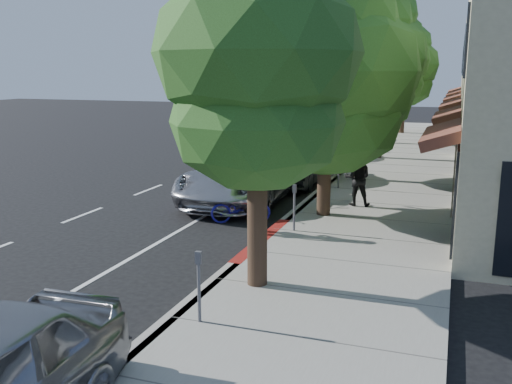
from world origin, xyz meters
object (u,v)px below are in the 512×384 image
at_px(street_tree_1, 327,75).
at_px(white_pickup, 312,142).
at_px(street_tree_0, 257,59).
at_px(street_tree_3, 382,52).
at_px(dark_suv_far, 340,128).
at_px(street_tree_4, 395,62).
at_px(dark_sedan, 300,164).
at_px(street_tree_2, 361,62).
at_px(silver_suv, 244,175).
at_px(street_tree_5, 404,66).
at_px(pedestrian, 358,178).
at_px(cyclist, 259,207).
at_px(bicycle, 241,208).

relative_size(street_tree_1, white_pickup, 1.19).
height_order(street_tree_0, white_pickup, street_tree_0).
distance_m(street_tree_3, dark_suv_far, 8.26).
height_order(street_tree_4, dark_suv_far, street_tree_4).
relative_size(street_tree_4, dark_sedan, 1.60).
height_order(street_tree_2, white_pickup, street_tree_2).
xyz_separation_m(silver_suv, dark_sedan, (1.01, 3.50, -0.11)).
bearing_deg(white_pickup, dark_sedan, -88.19).
xyz_separation_m(street_tree_5, dark_suv_far, (-3.10, -5.69, -3.72)).
bearing_deg(street_tree_5, dark_sedan, -96.28).
xyz_separation_m(street_tree_2, silver_suv, (-3.10, -4.50, -3.77)).
xyz_separation_m(street_tree_1, dark_sedan, (-2.09, 5.00, -3.47)).
height_order(street_tree_1, street_tree_3, street_tree_3).
distance_m(street_tree_1, street_tree_2, 6.01).
relative_size(white_pickup, pedestrian, 3.45).
relative_size(street_tree_2, white_pickup, 1.27).
bearing_deg(street_tree_2, cyclist, -98.00).
relative_size(street_tree_3, pedestrian, 4.67).
bearing_deg(dark_suv_far, dark_sedan, -82.70).
distance_m(cyclist, dark_sedan, 7.51).
bearing_deg(pedestrian, bicycle, 36.37).
bearing_deg(pedestrian, cyclist, 57.38).
height_order(cyclist, silver_suv, silver_suv).
relative_size(street_tree_2, street_tree_3, 0.93).
relative_size(street_tree_5, silver_suv, 1.17).
bearing_deg(dark_suv_far, cyclist, -81.78).
bearing_deg(street_tree_5, cyclist, -92.57).
bearing_deg(street_tree_1, dark_suv_far, 99.61).
bearing_deg(street_tree_0, silver_suv, 112.46).
relative_size(cyclist, dark_suv_far, 0.33).
xyz_separation_m(white_pickup, pedestrian, (3.83, -9.58, 0.15)).
bearing_deg(dark_sedan, street_tree_0, -78.84).
bearing_deg(silver_suv, dark_suv_far, 91.10).
bearing_deg(bicycle, street_tree_4, -31.04).
xyz_separation_m(bicycle, dark_sedan, (0.09, 6.22, 0.32)).
distance_m(street_tree_2, street_tree_4, 12.00).
bearing_deg(street_tree_3, street_tree_5, 90.00).
bearing_deg(street_tree_4, bicycle, -96.47).
relative_size(street_tree_0, dark_suv_far, 1.39).
xyz_separation_m(street_tree_2, dark_suv_far, (-3.10, 12.31, -3.77)).
distance_m(street_tree_1, pedestrian, 3.64).
relative_size(cyclist, silver_suv, 0.26).
height_order(street_tree_0, bicycle, street_tree_0).
distance_m(street_tree_5, dark_sedan, 19.49).
bearing_deg(street_tree_0, street_tree_2, 90.00).
relative_size(cyclist, white_pickup, 0.28).
height_order(bicycle, dark_sedan, dark_sedan).
relative_size(street_tree_2, cyclist, 4.51).
bearing_deg(pedestrian, white_pickup, -74.85).
bearing_deg(pedestrian, street_tree_2, -87.21).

